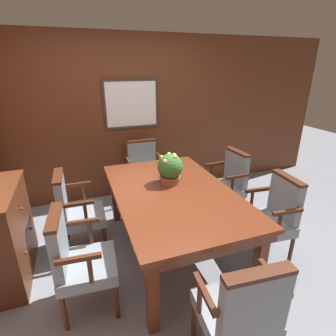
{
  "coord_description": "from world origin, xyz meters",
  "views": [
    {
      "loc": [
        -0.74,
        -2.17,
        2.0
      ],
      "look_at": [
        0.16,
        0.3,
        0.97
      ],
      "focal_mm": 28.0,
      "sensor_mm": 36.0,
      "label": 1
    }
  ],
  "objects": [
    {
      "name": "ground_plane",
      "position": [
        0.0,
        0.0,
        0.0
      ],
      "size": [
        14.0,
        14.0,
        0.0
      ],
      "primitive_type": "plane",
      "color": "gray"
    },
    {
      "name": "wall_back",
      "position": [
        0.0,
        1.82,
        1.23
      ],
      "size": [
        7.2,
        0.08,
        2.45
      ],
      "color": "#5B2D19",
      "rests_on": "ground_plane"
    },
    {
      "name": "dining_table",
      "position": [
        0.16,
        0.15,
        0.68
      ],
      "size": [
        1.2,
        1.93,
        0.77
      ],
      "color": "maroon",
      "rests_on": "ground_plane"
    },
    {
      "name": "chair_head_near",
      "position": [
        0.13,
        -1.17,
        0.52
      ],
      "size": [
        0.55,
        0.51,
        0.95
      ],
      "rotation": [
        0.0,
        0.0,
        3.06
      ],
      "color": "#472314",
      "rests_on": "ground_plane"
    },
    {
      "name": "chair_left_far",
      "position": [
        -0.84,
        0.56,
        0.52
      ],
      "size": [
        0.48,
        0.53,
        0.95
      ],
      "rotation": [
        0.0,
        0.0,
        1.55
      ],
      "color": "#472314",
      "rests_on": "ground_plane"
    },
    {
      "name": "chair_head_far",
      "position": [
        0.19,
        1.47,
        0.52
      ],
      "size": [
        0.53,
        0.48,
        0.95
      ],
      "rotation": [
        0.0,
        0.0,
        -0.01
      ],
      "color": "#472314",
      "rests_on": "ground_plane"
    },
    {
      "name": "chair_right_near",
      "position": [
        1.14,
        -0.28,
        0.52
      ],
      "size": [
        0.51,
        0.55,
        0.95
      ],
      "rotation": [
        0.0,
        0.0,
        -1.66
      ],
      "color": "#472314",
      "rests_on": "ground_plane"
    },
    {
      "name": "chair_right_far",
      "position": [
        1.14,
        0.61,
        0.52
      ],
      "size": [
        0.49,
        0.54,
        0.95
      ],
      "rotation": [
        0.0,
        0.0,
        -1.52
      ],
      "color": "#472314",
      "rests_on": "ground_plane"
    },
    {
      "name": "chair_left_near",
      "position": [
        -0.85,
        -0.28,
        0.52
      ],
      "size": [
        0.5,
        0.55,
        0.95
      ],
      "rotation": [
        0.0,
        0.0,
        1.5
      ],
      "color": "#472314",
      "rests_on": "ground_plane"
    },
    {
      "name": "potted_plant",
      "position": [
        0.2,
        0.35,
        0.94
      ],
      "size": [
        0.28,
        0.28,
        0.34
      ],
      "color": "#9E5638",
      "rests_on": "dining_table"
    },
    {
      "name": "sideboard_cabinet",
      "position": [
        -1.53,
        0.35,
        0.48
      ],
      "size": [
        0.46,
        0.94,
        0.96
      ],
      "color": "#512816",
      "rests_on": "ground_plane"
    }
  ]
}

